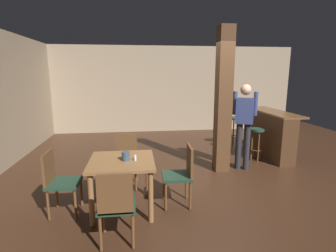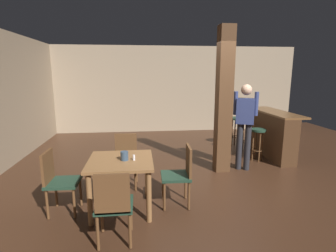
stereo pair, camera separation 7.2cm
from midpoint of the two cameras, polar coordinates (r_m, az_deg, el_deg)
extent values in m
plane|color=#382114|center=(4.82, 10.01, -12.38)|extent=(10.80, 10.80, 0.00)
cube|color=gray|center=(8.83, 2.13, 7.97)|extent=(8.00, 0.10, 2.80)
cube|color=#4C301C|center=(5.19, 12.45, 5.30)|extent=(0.28, 0.28, 2.80)
cube|color=brown|center=(3.74, -9.74, -7.52)|extent=(0.89, 0.89, 0.04)
cylinder|color=brown|center=(4.22, -4.08, -10.56)|extent=(0.07, 0.07, 0.71)
cylinder|color=brown|center=(4.26, -14.42, -10.67)|extent=(0.07, 0.07, 0.71)
cylinder|color=brown|center=(3.53, -3.57, -15.11)|extent=(0.07, 0.07, 0.71)
cylinder|color=brown|center=(3.58, -16.12, -15.16)|extent=(0.07, 0.07, 0.71)
cube|color=#1E3828|center=(3.91, 2.19, -10.84)|extent=(0.44, 0.44, 0.04)
cube|color=brown|center=(3.85, 5.08, -7.63)|extent=(0.05, 0.38, 0.45)
cylinder|color=brown|center=(3.83, -0.24, -15.03)|extent=(0.04, 0.04, 0.43)
cylinder|color=brown|center=(4.14, -0.58, -12.88)|extent=(0.04, 0.04, 0.43)
cylinder|color=brown|center=(3.86, 5.13, -14.81)|extent=(0.04, 0.04, 0.43)
cylinder|color=brown|center=(4.18, 4.34, -12.70)|extent=(0.04, 0.04, 0.43)
cube|color=#1E3828|center=(3.18, -10.90, -16.50)|extent=(0.42, 0.42, 0.04)
cube|color=brown|center=(2.91, -11.37, -14.34)|extent=(0.38, 0.04, 0.45)
cylinder|color=brown|center=(3.46, -13.57, -18.42)|extent=(0.04, 0.04, 0.43)
cylinder|color=brown|center=(3.43, -7.45, -18.44)|extent=(0.04, 0.04, 0.43)
cylinder|color=brown|center=(3.16, -14.39, -21.55)|extent=(0.04, 0.04, 0.43)
cylinder|color=brown|center=(3.13, -7.57, -21.61)|extent=(0.04, 0.04, 0.43)
cube|color=#1E3828|center=(3.95, -21.31, -11.39)|extent=(0.43, 0.43, 0.04)
cube|color=brown|center=(3.93, -24.26, -8.22)|extent=(0.05, 0.38, 0.45)
cylinder|color=brown|center=(4.15, -18.01, -13.43)|extent=(0.04, 0.04, 0.43)
cylinder|color=brown|center=(3.84, -19.23, -15.58)|extent=(0.04, 0.04, 0.43)
cylinder|color=brown|center=(4.24, -22.73, -13.20)|extent=(0.04, 0.04, 0.43)
cylinder|color=brown|center=(3.95, -24.33, -15.25)|extent=(0.04, 0.04, 0.43)
cube|color=#1E3828|center=(4.54, -8.83, -7.74)|extent=(0.44, 0.44, 0.04)
cube|color=brown|center=(4.65, -8.71, -4.35)|extent=(0.38, 0.05, 0.45)
cylinder|color=brown|center=(4.44, -6.65, -11.22)|extent=(0.04, 0.04, 0.43)
cylinder|color=brown|center=(4.48, -11.22, -11.19)|extent=(0.04, 0.04, 0.43)
cylinder|color=brown|center=(4.77, -6.44, -9.60)|extent=(0.04, 0.04, 0.43)
cylinder|color=brown|center=(4.80, -10.67, -9.59)|extent=(0.04, 0.04, 0.43)
cylinder|color=#33475B|center=(3.69, -8.91, -6.44)|extent=(0.11, 0.11, 0.12)
cylinder|color=silver|center=(3.67, -6.87, -6.83)|extent=(0.03, 0.03, 0.08)
cube|color=navy|center=(5.37, 16.86, 3.12)|extent=(0.39, 0.32, 0.50)
sphere|color=tan|center=(5.33, 17.12, 7.54)|extent=(0.28, 0.28, 0.21)
cylinder|color=#232328|center=(5.51, 17.26, -4.40)|extent=(0.16, 0.16, 0.95)
cylinder|color=#232328|center=(5.52, 15.59, -4.30)|extent=(0.16, 0.16, 0.95)
cylinder|color=navy|center=(5.35, 19.03, 4.58)|extent=(0.11, 0.11, 0.46)
cylinder|color=navy|center=(5.36, 14.87, 4.83)|extent=(0.11, 0.11, 0.46)
cube|color=brown|center=(6.70, 22.47, 2.78)|extent=(0.56, 1.89, 0.04)
cube|color=#422816|center=(6.74, 21.39, -1.61)|extent=(0.36, 1.89, 1.00)
cylinder|color=#1E3828|center=(6.10, 19.41, -0.84)|extent=(0.33, 0.33, 0.05)
torus|color=brown|center=(6.21, 19.13, -4.96)|extent=(0.23, 0.23, 0.02)
cylinder|color=brown|center=(6.28, 18.77, -3.88)|extent=(0.03, 0.03, 0.68)
cylinder|color=brown|center=(6.10, 19.61, -4.39)|extent=(0.03, 0.03, 0.68)
cylinder|color=brown|center=(6.23, 20.08, -4.08)|extent=(0.03, 0.03, 0.68)
cylinder|color=brown|center=(6.14, 18.28, -4.19)|extent=(0.03, 0.03, 0.68)
cylinder|color=#1E3828|center=(6.65, 16.82, 0.88)|extent=(0.33, 0.33, 0.05)
torus|color=#422816|center=(6.76, 16.58, -3.29)|extent=(0.23, 0.23, 0.02)
cylinder|color=#422816|center=(6.83, 16.28, -2.23)|extent=(0.03, 0.03, 0.74)
cylinder|color=#422816|center=(6.64, 16.98, -2.66)|extent=(0.03, 0.03, 0.74)
cylinder|color=#422816|center=(6.78, 17.46, -2.41)|extent=(0.03, 0.03, 0.74)
cylinder|color=#422816|center=(6.69, 15.78, -2.48)|extent=(0.03, 0.03, 0.74)
cylinder|color=#1E3828|center=(7.14, 15.12, 1.59)|extent=(0.38, 0.38, 0.05)
torus|color=#422816|center=(7.23, 14.92, -2.27)|extent=(0.26, 0.26, 0.02)
cylinder|color=#422816|center=(7.32, 14.62, -1.27)|extent=(0.03, 0.03, 0.74)
cylinder|color=#422816|center=(7.10, 15.31, -1.70)|extent=(0.03, 0.03, 0.74)
cylinder|color=#422816|center=(7.26, 15.86, -1.45)|extent=(0.03, 0.03, 0.74)
cylinder|color=#422816|center=(7.17, 14.05, -1.51)|extent=(0.03, 0.03, 0.74)
camera|label=1|loc=(0.04, -89.57, 0.09)|focal=28.00mm
camera|label=2|loc=(0.04, 90.43, -0.09)|focal=28.00mm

